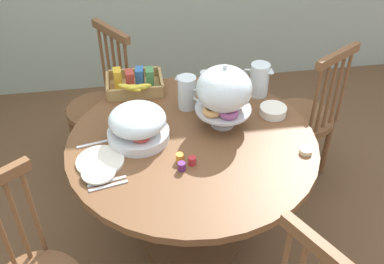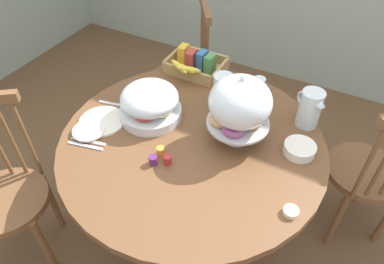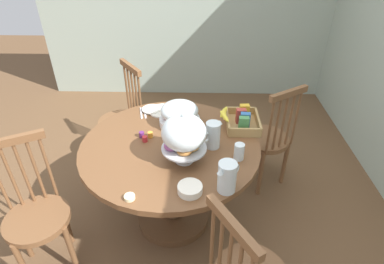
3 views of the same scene
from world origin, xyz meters
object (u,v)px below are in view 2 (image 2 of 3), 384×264
(windsor_chair_facing_door, at_px, (8,197))
(fruit_platter_covered, at_px, (150,103))
(orange_juice_pitcher, at_px, (309,110))
(cereal_bowl, at_px, (300,149))
(windsor_chair_near_window, at_px, (367,175))
(milk_pitcher, at_px, (223,93))
(cereal_basket, at_px, (195,64))
(drinking_glass, at_px, (259,88))
(windsor_chair_by_cabinet, at_px, (184,78))
(butter_dish, at_px, (291,212))
(dining_table, at_px, (192,170))
(pastry_stand_with_dome, at_px, (240,105))
(china_plate_small, at_px, (89,130))
(china_plate_large, at_px, (102,121))

(windsor_chair_facing_door, xyz_separation_m, fruit_platter_covered, (0.50, 0.57, 0.37))
(orange_juice_pitcher, distance_m, cereal_bowl, 0.21)
(windsor_chair_near_window, relative_size, milk_pitcher, 5.33)
(cereal_basket, height_order, drinking_glass, cereal_basket)
(windsor_chair_facing_door, bearing_deg, windsor_chair_near_window, 32.36)
(windsor_chair_by_cabinet, height_order, fruit_platter_covered, windsor_chair_by_cabinet)
(windsor_chair_facing_door, height_order, butter_dish, windsor_chair_facing_door)
(dining_table, relative_size, pastry_stand_with_dome, 3.54)
(windsor_chair_facing_door, xyz_separation_m, pastry_stand_with_dome, (0.92, 0.62, 0.48))
(windsor_chair_facing_door, height_order, china_plate_small, windsor_chair_facing_door)
(drinking_glass, bearing_deg, orange_juice_pitcher, -18.96)
(china_plate_small, bearing_deg, butter_dish, 0.55)
(windsor_chair_by_cabinet, xyz_separation_m, china_plate_small, (0.03, -0.96, 0.30))
(milk_pitcher, bearing_deg, windsor_chair_by_cabinet, 135.28)
(windsor_chair_by_cabinet, height_order, orange_juice_pitcher, windsor_chair_by_cabinet)
(windsor_chair_by_cabinet, relative_size, drinking_glass, 8.86)
(dining_table, distance_m, windsor_chair_by_cabinet, 0.91)
(windsor_chair_near_window, xyz_separation_m, windsor_chair_facing_door, (-1.54, -0.97, 0.00))
(fruit_platter_covered, bearing_deg, pastry_stand_with_dome, 7.04)
(milk_pitcher, relative_size, china_plate_large, 0.83)
(cereal_basket, distance_m, china_plate_small, 0.71)
(fruit_platter_covered, distance_m, cereal_basket, 0.45)
(milk_pitcher, relative_size, butter_dish, 3.05)
(dining_table, xyz_separation_m, milk_pitcher, (0.02, 0.29, 0.29))
(pastry_stand_with_dome, relative_size, china_plate_small, 2.29)
(pastry_stand_with_dome, xyz_separation_m, orange_juice_pitcher, (0.26, 0.25, -0.11))
(milk_pitcher, bearing_deg, china_plate_large, -140.23)
(dining_table, height_order, windsor_chair_facing_door, windsor_chair_facing_door)
(cereal_basket, height_order, china_plate_small, cereal_basket)
(pastry_stand_with_dome, xyz_separation_m, china_plate_small, (-0.62, -0.29, -0.18))
(china_plate_large, distance_m, cereal_bowl, 0.93)
(cereal_basket, bearing_deg, fruit_platter_covered, -90.80)
(cereal_basket, relative_size, butter_dish, 5.27)
(china_plate_small, xyz_separation_m, drinking_glass, (0.59, 0.63, 0.04))
(cereal_basket, bearing_deg, china_plate_small, -106.03)
(drinking_glass, bearing_deg, china_plate_small, -133.12)
(drinking_glass, bearing_deg, cereal_bowl, -44.52)
(china_plate_large, height_order, cereal_bowl, cereal_bowl)
(windsor_chair_by_cabinet, distance_m, drinking_glass, 0.78)
(china_plate_large, bearing_deg, dining_table, 12.11)
(china_plate_large, relative_size, cereal_bowl, 1.57)
(milk_pitcher, xyz_separation_m, china_plate_large, (-0.46, -0.38, -0.08))
(windsor_chair_by_cabinet, bearing_deg, china_plate_large, -87.68)
(windsor_chair_by_cabinet, relative_size, orange_juice_pitcher, 5.21)
(cereal_bowl, bearing_deg, china_plate_small, -159.52)
(dining_table, height_order, pastry_stand_with_dome, pastry_stand_with_dome)
(dining_table, bearing_deg, cereal_bowl, 18.45)
(windsor_chair_facing_door, bearing_deg, butter_dish, 15.09)
(milk_pitcher, distance_m, cereal_bowl, 0.46)
(china_plate_large, xyz_separation_m, china_plate_small, (-0.01, -0.09, 0.01))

